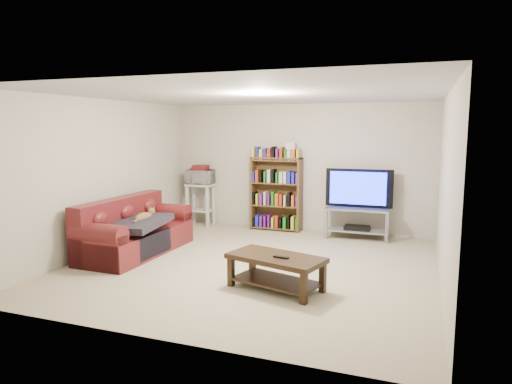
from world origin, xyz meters
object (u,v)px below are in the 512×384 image
at_px(coffee_table, 276,266).
at_px(bookshelf, 276,193).
at_px(sofa, 133,234).
at_px(tv_stand, 357,218).

bearing_deg(coffee_table, bookshelf, 122.85).
height_order(sofa, bookshelf, bookshelf).
bearing_deg(coffee_table, sofa, 178.35).
height_order(sofa, coffee_table, sofa).
height_order(tv_stand, bookshelf, bookshelf).
bearing_deg(sofa, bookshelf, 56.03).
distance_m(tv_stand, bookshelf, 1.61).
distance_m(coffee_table, bookshelf, 3.31).
bearing_deg(tv_stand, coffee_table, -101.89).
height_order(coffee_table, tv_stand, tv_stand).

